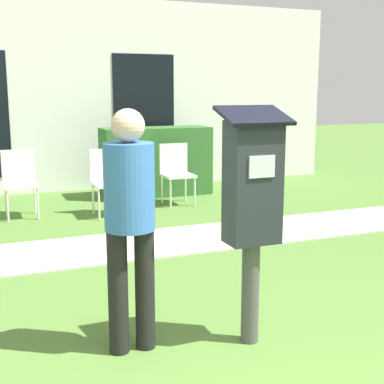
{
  "coord_description": "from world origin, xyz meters",
  "views": [
    {
      "loc": [
        -1.35,
        -2.07,
        1.69
      ],
      "look_at": [
        -0.1,
        1.03,
        1.05
      ],
      "focal_mm": 50.0,
      "sensor_mm": 36.0,
      "label": 1
    }
  ],
  "objects_px": {
    "parking_meter": "(252,195)",
    "outdoor_chair_left": "(20,178)",
    "outdoor_chair_middle": "(108,177)",
    "person_standing": "(130,213)",
    "outdoor_chair_right": "(176,169)"
  },
  "relations": [
    {
      "from": "outdoor_chair_left",
      "to": "outdoor_chair_right",
      "type": "height_order",
      "value": "same"
    },
    {
      "from": "outdoor_chair_left",
      "to": "outdoor_chair_middle",
      "type": "distance_m",
      "value": 1.17
    },
    {
      "from": "person_standing",
      "to": "outdoor_chair_left",
      "type": "distance_m",
      "value": 4.28
    },
    {
      "from": "outdoor_chair_middle",
      "to": "outdoor_chair_right",
      "type": "distance_m",
      "value": 1.17
    },
    {
      "from": "parking_meter",
      "to": "outdoor_chair_left",
      "type": "relative_size",
      "value": 1.77
    },
    {
      "from": "outdoor_chair_middle",
      "to": "person_standing",
      "type": "bearing_deg",
      "value": -93.79
    },
    {
      "from": "person_standing",
      "to": "outdoor_chair_middle",
      "type": "height_order",
      "value": "person_standing"
    },
    {
      "from": "outdoor_chair_left",
      "to": "outdoor_chair_right",
      "type": "xyz_separation_m",
      "value": [
        2.24,
        0.01,
        0.0
      ]
    },
    {
      "from": "person_standing",
      "to": "outdoor_chair_left",
      "type": "relative_size",
      "value": 1.76
    },
    {
      "from": "parking_meter",
      "to": "outdoor_chair_right",
      "type": "bearing_deg",
      "value": 76.03
    },
    {
      "from": "parking_meter",
      "to": "outdoor_chair_middle",
      "type": "bearing_deg",
      "value": 90.25
    },
    {
      "from": "person_standing",
      "to": "outdoor_chair_left",
      "type": "height_order",
      "value": "person_standing"
    },
    {
      "from": "outdoor_chair_left",
      "to": "outdoor_chair_middle",
      "type": "relative_size",
      "value": 1.0
    },
    {
      "from": "parking_meter",
      "to": "person_standing",
      "type": "bearing_deg",
      "value": 166.77
    },
    {
      "from": "outdoor_chair_right",
      "to": "outdoor_chair_middle",
      "type": "bearing_deg",
      "value": -138.24
    }
  ]
}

